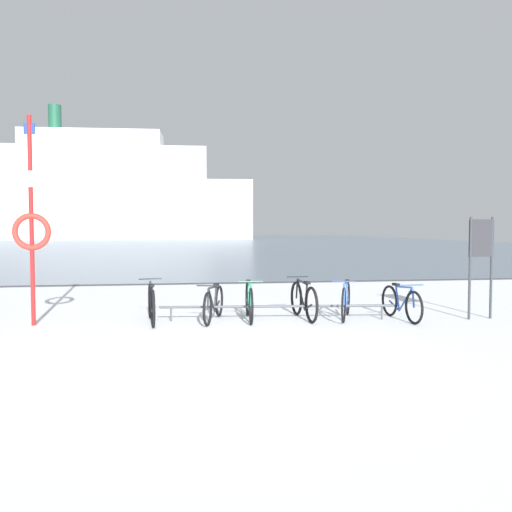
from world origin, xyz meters
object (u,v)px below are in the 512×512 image
object	(u,v)px
bicycle_2	(249,302)
info_sign	(481,250)
bicycle_4	(346,300)
bicycle_5	(401,303)
bicycle_3	(304,301)
bicycle_1	(214,304)
bicycle_0	(151,304)
ferry_ship	(100,195)
rescue_post	(31,226)

from	to	relation	value
bicycle_2	info_sign	world-z (taller)	info_sign
bicycle_4	bicycle_5	size ratio (longest dim) A/B	0.99
bicycle_2	bicycle_3	xyz separation A→B (m)	(1.10, -0.02, -0.00)
bicycle_3	info_sign	size ratio (longest dim) A/B	0.82
bicycle_4	bicycle_5	world-z (taller)	bicycle_4
bicycle_1	bicycle_4	xyz separation A→B (m)	(2.67, -0.09, 0.02)
bicycle_1	bicycle_0	bearing A→B (deg)	179.15
bicycle_2	info_sign	bearing A→B (deg)	-6.56
bicycle_0	bicycle_3	bearing A→B (deg)	-0.62
bicycle_4	info_sign	size ratio (longest dim) A/B	0.78
bicycle_4	bicycle_1	bearing A→B (deg)	178.18
bicycle_0	bicycle_4	xyz separation A→B (m)	(3.88, -0.10, -0.00)
bicycle_0	bicycle_1	bearing A→B (deg)	-0.85
bicycle_2	bicycle_1	bearing A→B (deg)	-179.52
ferry_ship	rescue_post	bearing A→B (deg)	-82.82
bicycle_4	info_sign	distance (m)	2.89
bicycle_0	bicycle_3	world-z (taller)	bicycle_3
bicycle_1	ferry_ship	distance (m)	80.60
bicycle_2	bicycle_3	world-z (taller)	bicycle_3
ferry_ship	bicycle_1	bearing A→B (deg)	-80.43
bicycle_5	info_sign	size ratio (longest dim) A/B	0.79
bicycle_1	ferry_ship	size ratio (longest dim) A/B	0.03
rescue_post	ferry_ship	size ratio (longest dim) A/B	0.08
bicycle_4	ferry_ship	xyz separation A→B (m)	(-16.02, 79.26, 6.92)
bicycle_1	bicycle_5	bearing A→B (deg)	-6.54
bicycle_3	bicycle_4	xyz separation A→B (m)	(0.86, -0.07, -0.00)
bicycle_1	bicycle_5	world-z (taller)	bicycle_1
bicycle_5	bicycle_0	bearing A→B (deg)	174.84
bicycle_5	rescue_post	size ratio (longest dim) A/B	0.41
bicycle_5	bicycle_2	bearing A→B (deg)	171.83
bicycle_1	ferry_ship	world-z (taller)	ferry_ship
bicycle_4	bicycle_5	distance (m)	1.09
ferry_ship	bicycle_0	bearing A→B (deg)	-81.28
rescue_post	bicycle_1	bearing A→B (deg)	-1.05
bicycle_4	rescue_post	xyz separation A→B (m)	(-6.06, 0.15, 1.51)
bicycle_2	ferry_ship	xyz separation A→B (m)	(-14.06, 79.17, 6.91)
bicycle_1	bicycle_4	size ratio (longest dim) A/B	1.04
bicycle_0	bicycle_2	distance (m)	1.91
bicycle_2	bicycle_4	world-z (taller)	bicycle_2
bicycle_0	bicycle_4	distance (m)	3.88
bicycle_1	bicycle_5	xyz separation A→B (m)	(3.71, -0.42, -0.00)
bicycle_4	ferry_ship	bearing A→B (deg)	101.43
bicycle_0	bicycle_4	world-z (taller)	bicycle_0
bicycle_0	bicycle_5	world-z (taller)	bicycle_0
bicycle_0	rescue_post	size ratio (longest dim) A/B	0.45
bicycle_2	ferry_ship	bearing A→B (deg)	100.07
bicycle_2	bicycle_5	distance (m)	3.03
bicycle_0	ferry_ship	xyz separation A→B (m)	(-12.15, 79.16, 6.91)
bicycle_2	ferry_ship	world-z (taller)	ferry_ship
bicycle_2	bicycle_5	bearing A→B (deg)	-8.17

